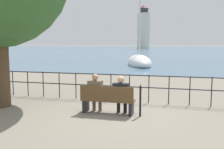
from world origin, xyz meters
name	(u,v)px	position (x,y,z in m)	size (l,w,h in m)	color
ground_plane	(108,113)	(0.00, 0.00, 0.00)	(1000.00, 1000.00, 0.00)	gray
harbor_water	(174,48)	(0.00, 159.87, 0.00)	(600.00, 300.00, 0.01)	slate
park_bench	(107,100)	(0.00, -0.06, 0.43)	(1.69, 0.45, 0.90)	brown
seated_person_left	(96,91)	(-0.41, 0.01, 0.68)	(0.45, 0.35, 1.25)	brown
seated_person_right	(121,93)	(0.41, 0.01, 0.67)	(0.48, 0.35, 1.21)	black
promenade_railing	(120,83)	(0.00, 1.73, 0.69)	(12.38, 0.04, 1.05)	black
closed_umbrella	(140,99)	(1.04, -0.10, 0.55)	(0.09, 0.09, 0.99)	black
sailboat_1	(139,62)	(-1.72, 18.23, 0.34)	(4.20, 7.88, 9.21)	white
harbor_lighthouse	(144,29)	(-13.19, 107.95, 9.17)	(5.71, 5.71, 19.71)	silver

